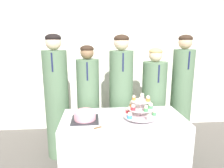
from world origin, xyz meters
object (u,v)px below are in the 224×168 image
at_px(cupcake_stand, 141,109).
at_px(student_3, 153,105).
at_px(round_cake, 85,115).
at_px(student_2, 121,99).
at_px(student_4, 181,97).
at_px(student_1, 88,105).
at_px(cake_knife, 102,127).
at_px(student_0, 57,101).

relative_size(cupcake_stand, student_3, 0.24).
bearing_deg(round_cake, student_2, 53.82).
relative_size(cupcake_stand, student_4, 0.21).
bearing_deg(student_1, student_4, 0.00).
height_order(cake_knife, student_2, student_2).
relative_size(student_3, student_4, 0.90).
bearing_deg(student_0, student_1, -0.00).
relative_size(round_cake, student_0, 0.17).
relative_size(round_cake, student_4, 0.17).
height_order(cupcake_stand, student_2, student_2).
relative_size(cake_knife, student_2, 0.15).
bearing_deg(cake_knife, student_3, 22.00).
distance_m(cupcake_stand, student_4, 0.96).
height_order(student_0, student_4, student_0).
xyz_separation_m(student_1, student_4, (1.25, 0.00, 0.07)).
relative_size(student_0, student_4, 1.00).
distance_m(cupcake_stand, student_2, 0.66).
bearing_deg(cupcake_stand, student_1, 129.91).
bearing_deg(student_2, cake_knife, -109.70).
relative_size(student_2, student_4, 1.00).
relative_size(cupcake_stand, student_1, 0.23).
distance_m(student_3, student_4, 0.39).
distance_m(cupcake_stand, student_3, 0.74).
xyz_separation_m(cake_knife, student_3, (0.72, 0.78, -0.07)).
distance_m(student_1, student_4, 1.25).
xyz_separation_m(round_cake, student_3, (0.89, 0.61, -0.13)).
distance_m(cake_knife, student_0, 0.96).
height_order(cake_knife, student_0, student_0).
bearing_deg(student_1, student_2, 0.00).
xyz_separation_m(student_1, student_2, (0.43, 0.00, 0.07)).
bearing_deg(student_4, round_cake, -154.34).
bearing_deg(round_cake, student_0, 121.97).
xyz_separation_m(cupcake_stand, student_4, (0.71, 0.64, -0.09)).
height_order(student_1, student_2, student_2).
relative_size(round_cake, student_2, 0.17).
bearing_deg(student_4, student_2, 180.00).
bearing_deg(student_2, round_cake, -126.18).
relative_size(round_cake, student_3, 0.19).
xyz_separation_m(round_cake, student_1, (0.02, 0.61, -0.10)).
bearing_deg(student_3, cake_knife, -132.65).
distance_m(cake_knife, student_2, 0.83).
bearing_deg(cupcake_stand, student_4, 41.93).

